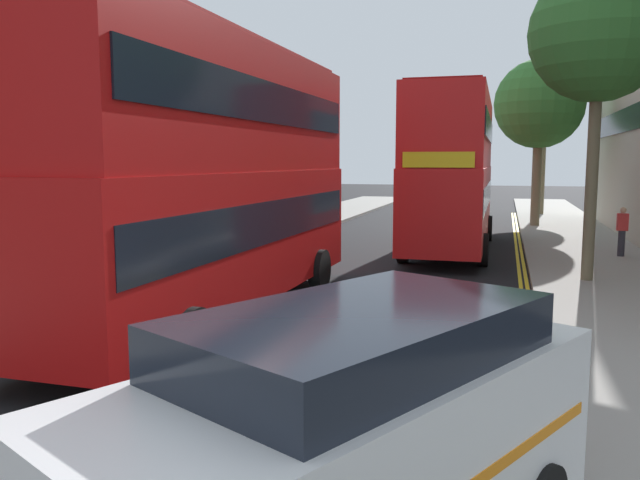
% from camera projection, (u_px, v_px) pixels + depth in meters
% --- Properties ---
extents(sidewalk_right, '(4.00, 80.00, 0.14)m').
position_uv_depth(sidewalk_right, '(622.00, 296.00, 15.13)').
color(sidewalk_right, gray).
rests_on(sidewalk_right, ground).
extents(sidewalk_left, '(4.00, 80.00, 0.14)m').
position_uv_depth(sidewalk_left, '(138.00, 270.00, 18.72)').
color(sidewalk_left, gray).
rests_on(sidewalk_left, ground).
extents(kerb_line_outer, '(0.10, 56.00, 0.01)m').
position_uv_depth(kerb_line_outer, '(532.00, 312.00, 13.81)').
color(kerb_line_outer, yellow).
rests_on(kerb_line_outer, ground).
extents(kerb_line_inner, '(0.10, 56.00, 0.01)m').
position_uv_depth(kerb_line_inner, '(524.00, 312.00, 13.86)').
color(kerb_line_inner, yellow).
rests_on(kerb_line_inner, ground).
extents(double_decker_bus_away, '(2.94, 10.85, 5.64)m').
position_uv_depth(double_decker_bus_away, '(213.00, 172.00, 13.02)').
color(double_decker_bus_away, '#B20F0F').
rests_on(double_decker_bus_away, ground).
extents(double_decker_bus_oncoming, '(2.83, 10.82, 5.64)m').
position_uv_depth(double_decker_bus_oncoming, '(453.00, 167.00, 23.06)').
color(double_decker_bus_oncoming, red).
rests_on(double_decker_bus_oncoming, ground).
extents(taxi_minivan, '(3.84, 5.13, 2.12)m').
position_uv_depth(taxi_minivan, '(341.00, 447.00, 4.89)').
color(taxi_minivan, white).
rests_on(taxi_minivan, ground).
extents(pedestrian_far, '(0.34, 0.22, 1.62)m').
position_uv_depth(pedestrian_far, '(622.00, 231.00, 20.98)').
color(pedestrian_far, '#2D2D38').
rests_on(pedestrian_far, sidewalk_right).
extents(street_tree_near, '(4.24, 4.24, 7.97)m').
position_uv_depth(street_tree_near, '(539.00, 105.00, 30.57)').
color(street_tree_near, '#6B6047').
rests_on(street_tree_near, sidewalk_right).
extents(street_tree_mid, '(3.49, 3.49, 8.08)m').
position_uv_depth(street_tree_mid, '(599.00, 34.00, 16.10)').
color(street_tree_mid, '#6B6047').
rests_on(street_tree_mid, sidewalk_right).
extents(street_tree_far, '(3.61, 3.61, 8.09)m').
position_uv_depth(street_tree_far, '(545.00, 107.00, 37.20)').
color(street_tree_far, '#6B6047').
rests_on(street_tree_far, sidewalk_right).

